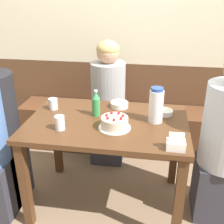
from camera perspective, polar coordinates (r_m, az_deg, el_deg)
name	(u,v)px	position (r m, az deg, el deg)	size (l,w,h in m)	color
ground_plane	(108,200)	(2.40, -0.89, -17.46)	(12.00, 12.00, 0.00)	#846B51
back_wall	(126,25)	(2.85, 2.80, 17.24)	(4.80, 0.04, 2.50)	brown
bench_seat	(121,128)	(2.95, 1.90, -3.37)	(2.10, 0.38, 0.46)	#56331E
dining_table	(107,134)	(2.04, -1.00, -4.52)	(1.14, 0.75, 0.72)	#4C2D19
birthday_cake	(115,123)	(1.88, 0.53, -2.20)	(0.22, 0.22, 0.10)	white
water_pitcher	(156,105)	(1.96, 8.94, 1.34)	(0.10, 0.10, 0.25)	white
soju_bottle	(96,104)	(2.05, -3.27, 1.72)	(0.06, 0.06, 0.20)	#388E4C
napkin_holder	(176,144)	(1.69, 12.86, -6.26)	(0.11, 0.08, 0.11)	white
bowl_soup_white	(119,105)	(2.22, 1.51, 1.52)	(0.14, 0.14, 0.04)	white
bowl_rice_small	(165,112)	(2.12, 10.69, -0.08)	(0.12, 0.12, 0.04)	white
glass_water_tall	(60,123)	(1.89, -10.57, -2.17)	(0.07, 0.07, 0.10)	silver
glass_tumbler_short	(53,104)	(2.22, -11.87, 1.63)	(0.07, 0.07, 0.09)	silver
person_pale_blue_shirt	(108,106)	(2.65, -0.76, 1.16)	(0.31, 0.34, 1.18)	#33333D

